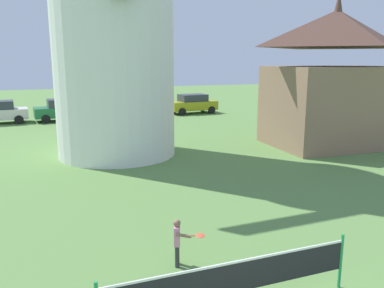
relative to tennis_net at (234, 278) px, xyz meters
The scene contains 6 objects.
tennis_net is the anchor object (origin of this frame).
player_far 1.91m from the tennis_net, 100.62° to the left, with size 0.64×0.61×1.05m.
parked_car_green 24.40m from the tennis_net, 93.22° to the left, with size 4.37×2.14×1.56m.
parked_car_red 24.96m from the tennis_net, 80.76° to the left, with size 4.08×1.88×1.56m.
parked_car_mustard 26.18m from the tennis_net, 70.71° to the left, with size 3.98×2.11×1.56m.
chapel 15.50m from the tennis_net, 44.63° to the left, with size 6.49×4.88×7.60m.
Camera 1 is at (-2.92, -3.34, 4.31)m, focal length 36.78 mm.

